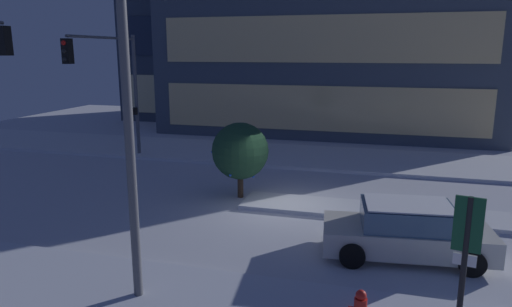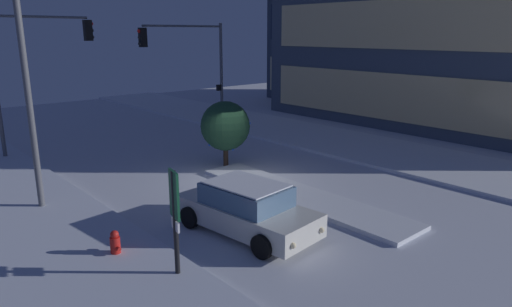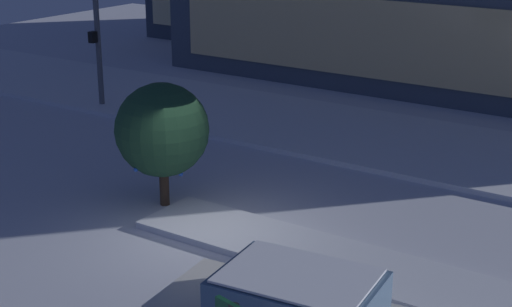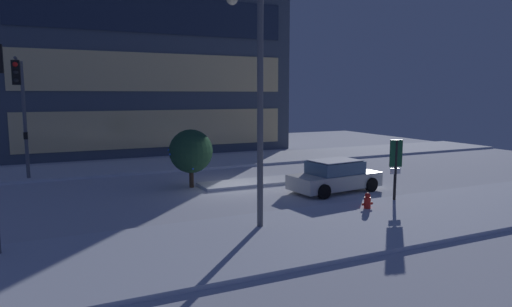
% 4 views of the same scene
% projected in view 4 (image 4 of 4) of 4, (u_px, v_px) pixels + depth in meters
% --- Properties ---
extents(ground, '(52.00, 52.00, 0.00)m').
position_uv_depth(ground, '(232.00, 187.00, 21.91)').
color(ground, silver).
extents(curb_strip_near, '(52.00, 5.20, 0.14)m').
position_uv_depth(curb_strip_near, '(322.00, 230.00, 14.77)').
color(curb_strip_near, silver).
rests_on(curb_strip_near, ground).
extents(curb_strip_far, '(52.00, 5.20, 0.14)m').
position_uv_depth(curb_strip_far, '(186.00, 163.00, 29.02)').
color(curb_strip_far, silver).
rests_on(curb_strip_far, ground).
extents(median_strip, '(9.00, 1.80, 0.14)m').
position_uv_depth(median_strip, '(283.00, 180.00, 23.45)').
color(median_strip, silver).
rests_on(median_strip, ground).
extents(car_near, '(4.62, 2.45, 1.49)m').
position_uv_depth(car_near, '(335.00, 177.00, 20.84)').
color(car_near, silver).
rests_on(car_near, ground).
extents(traffic_light_corner_far_left, '(0.32, 5.51, 6.21)m').
position_uv_depth(traffic_light_corner_far_left, '(21.00, 99.00, 21.12)').
color(traffic_light_corner_far_left, '#565960').
rests_on(traffic_light_corner_far_left, ground).
extents(street_lamp_arched, '(0.57, 3.13, 8.42)m').
position_uv_depth(street_lamp_arched, '(251.00, 67.00, 14.98)').
color(street_lamp_arched, '#565960').
rests_on(street_lamp_arched, ground).
extents(fire_hydrant, '(0.48, 0.26, 0.76)m').
position_uv_depth(fire_hydrant, '(367.00, 203.00, 17.25)').
color(fire_hydrant, red).
rests_on(fire_hydrant, ground).
extents(parking_info_sign, '(0.55, 0.18, 2.67)m').
position_uv_depth(parking_info_sign, '(396.00, 163.00, 18.48)').
color(parking_info_sign, black).
rests_on(parking_info_sign, ground).
extents(decorated_tree_median, '(2.18, 2.12, 2.85)m').
position_uv_depth(decorated_tree_median, '(191.00, 151.00, 21.61)').
color(decorated_tree_median, '#473323').
rests_on(decorated_tree_median, ground).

